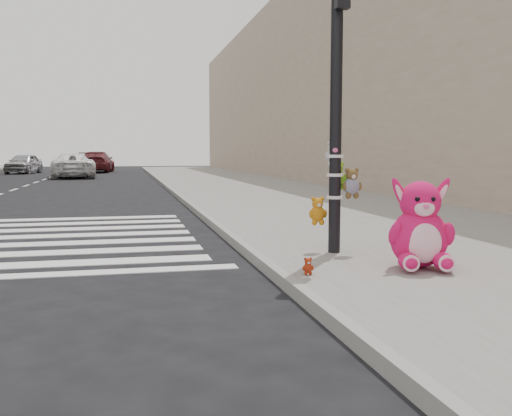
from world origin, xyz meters
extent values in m
plane|color=black|center=(0.00, 0.00, 0.00)|extent=(120.00, 120.00, 0.00)
cube|color=slate|center=(5.00, 10.00, 0.07)|extent=(7.00, 80.00, 0.14)
cube|color=gray|center=(1.55, 10.00, 0.07)|extent=(0.12, 80.00, 0.15)
cube|color=#B9A28D|center=(10.50, 20.00, 5.00)|extent=(5.00, 60.00, 10.00)
cylinder|color=black|center=(2.60, 1.80, 2.14)|extent=(0.16, 0.16, 4.00)
cylinder|color=white|center=(2.60, 1.80, 0.89)|extent=(0.22, 0.22, 0.04)
cylinder|color=white|center=(2.60, 1.80, 1.19)|extent=(0.22, 0.22, 0.04)
cylinder|color=white|center=(2.60, 1.80, 1.44)|extent=(0.22, 0.22, 0.04)
ellipsoid|color=#E2135C|center=(2.94, 0.35, 0.24)|extent=(0.31, 0.41, 0.20)
ellipsoid|color=#E2135C|center=(3.32, 0.26, 0.24)|extent=(0.31, 0.41, 0.20)
ellipsoid|color=#E2135C|center=(3.20, 0.60, 0.49)|extent=(0.81, 0.74, 0.69)
ellipsoid|color=#F9BFD1|center=(3.14, 0.37, 0.47)|extent=(0.41, 0.23, 0.46)
sphere|color=#E2135C|center=(3.20, 0.60, 0.92)|extent=(0.58, 0.58, 0.48)
ellipsoid|color=#E2135C|center=(2.99, 0.67, 0.99)|extent=(0.34, 0.17, 0.48)
ellipsoid|color=#E2135C|center=(3.42, 0.57, 0.99)|extent=(0.34, 0.17, 0.48)
imported|color=white|center=(-3.14, 30.04, 0.73)|extent=(2.91, 5.43, 1.45)
imported|color=maroon|center=(-2.17, 39.79, 0.78)|extent=(2.63, 5.57, 1.57)
imported|color=#ACABB0|center=(-7.18, 38.25, 0.72)|extent=(2.37, 4.47, 1.45)
camera|label=1|loc=(-0.16, -5.42, 1.49)|focal=40.00mm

